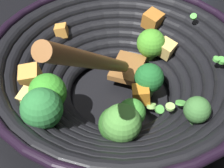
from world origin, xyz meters
name	(u,v)px	position (x,y,z in m)	size (l,w,h in m)	color
ground_plane	(120,99)	(0.00, 0.00, 0.00)	(4.00, 4.00, 0.00)	black
wok	(120,72)	(0.00, 0.00, 0.07)	(0.45, 0.42, 0.27)	black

